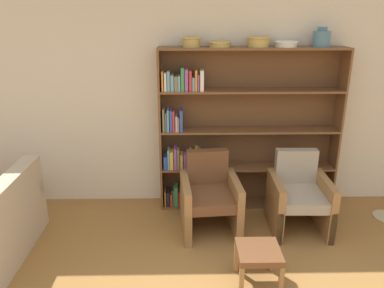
{
  "coord_description": "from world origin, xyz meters",
  "views": [
    {
      "loc": [
        -0.35,
        -1.68,
        2.41
      ],
      "look_at": [
        -0.28,
        2.4,
        0.95
      ],
      "focal_mm": 35.0,
      "sensor_mm": 36.0,
      "label": 1
    }
  ],
  "objects_px": {
    "bowl_slate": "(191,41)",
    "bowl_brass": "(220,44)",
    "vase_tall": "(322,38)",
    "footstool": "(259,255)",
    "bookshelf": "(233,131)",
    "armchair_leather": "(210,197)",
    "armchair_cushioned": "(299,196)",
    "bowl_olive": "(259,41)",
    "bowl_sage": "(286,44)"
  },
  "relations": [
    {
      "from": "footstool",
      "to": "bowl_olive",
      "type": "bearing_deg",
      "value": 83.25
    },
    {
      "from": "bowl_slate",
      "to": "bowl_olive",
      "type": "distance_m",
      "value": 0.77
    },
    {
      "from": "vase_tall",
      "to": "footstool",
      "type": "height_order",
      "value": "vase_tall"
    },
    {
      "from": "bowl_brass",
      "to": "armchair_leather",
      "type": "height_order",
      "value": "bowl_brass"
    },
    {
      "from": "bookshelf",
      "to": "vase_tall",
      "type": "bearing_deg",
      "value": -1.49
    },
    {
      "from": "bowl_sage",
      "to": "armchair_leather",
      "type": "bearing_deg",
      "value": -147.31
    },
    {
      "from": "bowl_sage",
      "to": "vase_tall",
      "type": "distance_m",
      "value": 0.41
    },
    {
      "from": "bowl_sage",
      "to": "armchair_leather",
      "type": "height_order",
      "value": "bowl_sage"
    },
    {
      "from": "bowl_slate",
      "to": "armchair_leather",
      "type": "bearing_deg",
      "value": -70.69
    },
    {
      "from": "footstool",
      "to": "bookshelf",
      "type": "bearing_deg",
      "value": 92.35
    },
    {
      "from": "armchair_cushioned",
      "to": "footstool",
      "type": "bearing_deg",
      "value": 57.8
    },
    {
      "from": "bowl_olive",
      "to": "bowl_slate",
      "type": "bearing_deg",
      "value": -180.0
    },
    {
      "from": "bowl_brass",
      "to": "vase_tall",
      "type": "bearing_deg",
      "value": 0.0
    },
    {
      "from": "bowl_brass",
      "to": "bookshelf",
      "type": "bearing_deg",
      "value": 7.33
    },
    {
      "from": "bowl_sage",
      "to": "bookshelf",
      "type": "bearing_deg",
      "value": 177.44
    },
    {
      "from": "bookshelf",
      "to": "bowl_brass",
      "type": "bearing_deg",
      "value": -172.67
    },
    {
      "from": "bowl_olive",
      "to": "armchair_leather",
      "type": "xyz_separation_m",
      "value": [
        -0.57,
        -0.57,
        -1.68
      ]
    },
    {
      "from": "bookshelf",
      "to": "armchair_leather",
      "type": "distance_m",
      "value": 0.9
    },
    {
      "from": "bookshelf",
      "to": "vase_tall",
      "type": "height_order",
      "value": "vase_tall"
    },
    {
      "from": "vase_tall",
      "to": "bowl_slate",
      "type": "bearing_deg",
      "value": -180.0
    },
    {
      "from": "bowl_slate",
      "to": "bowl_brass",
      "type": "distance_m",
      "value": 0.33
    },
    {
      "from": "bowl_slate",
      "to": "armchair_cushioned",
      "type": "relative_size",
      "value": 0.25
    },
    {
      "from": "bowl_slate",
      "to": "vase_tall",
      "type": "relative_size",
      "value": 1.0
    },
    {
      "from": "bowl_slate",
      "to": "bowl_olive",
      "type": "xyz_separation_m",
      "value": [
        0.77,
        0.0,
        0.0
      ]
    },
    {
      "from": "footstool",
      "to": "bowl_sage",
      "type": "bearing_deg",
      "value": 72.04
    },
    {
      "from": "bowl_brass",
      "to": "vase_tall",
      "type": "relative_size",
      "value": 1.21
    },
    {
      "from": "bookshelf",
      "to": "armchair_leather",
      "type": "xyz_separation_m",
      "value": [
        -0.32,
        -0.59,
        -0.59
      ]
    },
    {
      "from": "armchair_cushioned",
      "to": "footstool",
      "type": "height_order",
      "value": "armchair_cushioned"
    },
    {
      "from": "bowl_slate",
      "to": "armchair_leather",
      "type": "distance_m",
      "value": 1.78
    },
    {
      "from": "bowl_slate",
      "to": "bowl_brass",
      "type": "height_order",
      "value": "bowl_slate"
    },
    {
      "from": "bowl_olive",
      "to": "armchair_cushioned",
      "type": "height_order",
      "value": "bowl_olive"
    },
    {
      "from": "bookshelf",
      "to": "bowl_slate",
      "type": "relative_size",
      "value": 9.95
    },
    {
      "from": "bookshelf",
      "to": "armchair_leather",
      "type": "relative_size",
      "value": 2.5
    },
    {
      "from": "bowl_brass",
      "to": "bowl_sage",
      "type": "height_order",
      "value": "same"
    },
    {
      "from": "vase_tall",
      "to": "armchair_leather",
      "type": "height_order",
      "value": "vase_tall"
    },
    {
      "from": "bookshelf",
      "to": "bowl_slate",
      "type": "height_order",
      "value": "bowl_slate"
    },
    {
      "from": "bowl_sage",
      "to": "armchair_cushioned",
      "type": "bearing_deg",
      "value": -76.1
    },
    {
      "from": "bowl_brass",
      "to": "bowl_olive",
      "type": "distance_m",
      "value": 0.44
    },
    {
      "from": "bookshelf",
      "to": "footstool",
      "type": "distance_m",
      "value": 1.71
    },
    {
      "from": "bowl_brass",
      "to": "armchair_cushioned",
      "type": "distance_m",
      "value": 1.97
    },
    {
      "from": "bookshelf",
      "to": "bowl_brass",
      "type": "xyz_separation_m",
      "value": [
        -0.2,
        -0.03,
        1.06
      ]
    },
    {
      "from": "bookshelf",
      "to": "bowl_olive",
      "type": "relative_size",
      "value": 8.4
    },
    {
      "from": "armchair_cushioned",
      "to": "bowl_brass",
      "type": "bearing_deg",
      "value": -31.11
    },
    {
      "from": "bowl_brass",
      "to": "bowl_olive",
      "type": "height_order",
      "value": "bowl_olive"
    },
    {
      "from": "bowl_olive",
      "to": "footstool",
      "type": "xyz_separation_m",
      "value": [
        -0.18,
        -1.54,
        -1.77
      ]
    },
    {
      "from": "bookshelf",
      "to": "bowl_sage",
      "type": "bearing_deg",
      "value": -2.56
    },
    {
      "from": "bookshelf",
      "to": "footstool",
      "type": "relative_size",
      "value": 5.65
    },
    {
      "from": "bowl_brass",
      "to": "footstool",
      "type": "bearing_deg",
      "value": -80.41
    },
    {
      "from": "bookshelf",
      "to": "bowl_brass",
      "type": "height_order",
      "value": "bowl_brass"
    },
    {
      "from": "bowl_slate",
      "to": "armchair_cushioned",
      "type": "xyz_separation_m",
      "value": [
        1.22,
        -0.57,
        -1.68
      ]
    }
  ]
}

